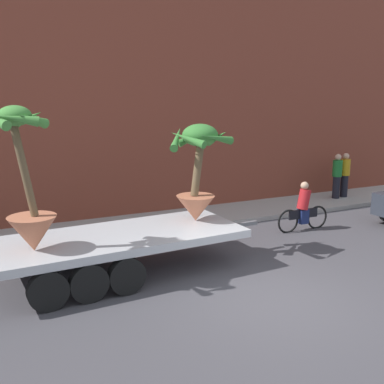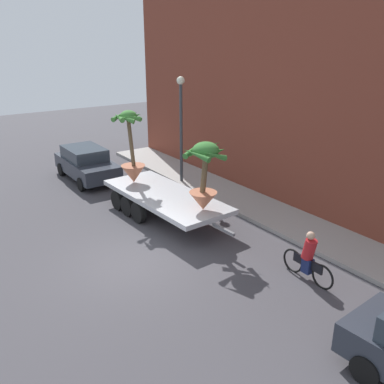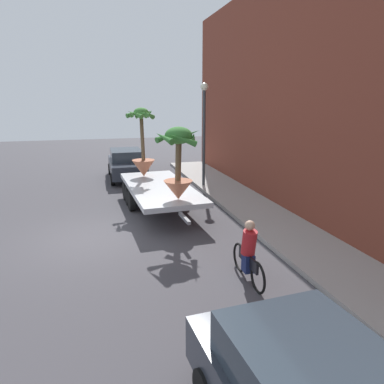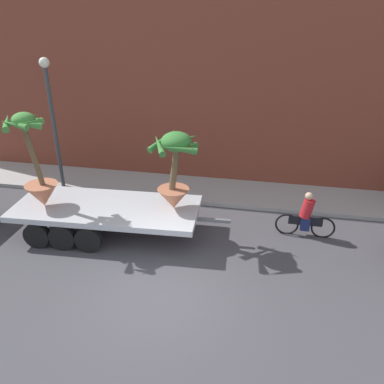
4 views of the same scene
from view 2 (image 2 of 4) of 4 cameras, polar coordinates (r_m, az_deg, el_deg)
ground_plane at (r=13.39m, az=-7.77°, el=-9.37°), size 60.00×60.00×0.00m
sidewalk at (r=16.67m, az=11.16°, el=-3.09°), size 24.00×2.20×0.15m
building_facade at (r=16.76m, az=16.38°, el=12.26°), size 24.00×1.20×8.94m
flatbed_trailer at (r=16.30m, az=-4.21°, el=-0.70°), size 6.79×2.57×0.98m
potted_palm_rear at (r=14.06m, az=1.68°, el=2.24°), size 1.57×1.60×2.42m
potted_palm_middle at (r=17.12m, az=-8.23°, el=5.19°), size 1.36×1.25×2.93m
cyclist at (r=12.53m, az=15.54°, el=-8.70°), size 1.84×0.34×1.54m
trailing_car at (r=21.08m, az=-14.18°, el=3.83°), size 4.28×1.90×1.58m
street_lamp at (r=19.25m, az=-1.51°, el=10.27°), size 0.36×0.36×4.83m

